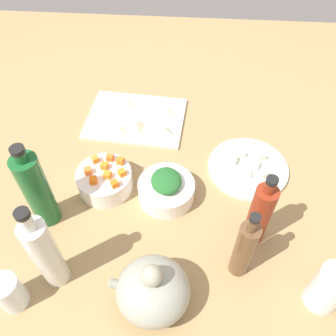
# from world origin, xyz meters

# --- Properties ---
(tabletop) EXTENTS (1.90, 1.90, 0.03)m
(tabletop) POSITION_xyz_m (0.00, 0.00, 0.01)
(tabletop) COLOR #A18253
(tabletop) RESTS_ON ground
(cutting_board) EXTENTS (0.33, 0.26, 0.01)m
(cutting_board) POSITION_xyz_m (0.13, -0.25, 0.03)
(cutting_board) COLOR silver
(cutting_board) RESTS_ON tabletop
(plate_tofu) EXTENTS (0.23, 0.23, 0.01)m
(plate_tofu) POSITION_xyz_m (-0.23, -0.05, 0.04)
(plate_tofu) COLOR white
(plate_tofu) RESTS_ON tabletop
(bowl_greens) EXTENTS (0.15, 0.15, 0.06)m
(bowl_greens) POSITION_xyz_m (0.00, 0.06, 0.06)
(bowl_greens) COLOR white
(bowl_greens) RESTS_ON tabletop
(bowl_carrots) EXTENTS (0.15, 0.15, 0.06)m
(bowl_carrots) POSITION_xyz_m (0.17, 0.04, 0.06)
(bowl_carrots) COLOR white
(bowl_carrots) RESTS_ON tabletop
(teapot) EXTENTS (0.18, 0.16, 0.16)m
(teapot) POSITION_xyz_m (0.01, 0.35, 0.09)
(teapot) COLOR #999B8C
(teapot) RESTS_ON tabletop
(bottle_0) EXTENTS (0.06, 0.06, 0.28)m
(bottle_0) POSITION_xyz_m (0.24, 0.31, 0.15)
(bottle_0) COLOR silver
(bottle_0) RESTS_ON tabletop
(bottle_1) EXTENTS (0.05, 0.05, 0.24)m
(bottle_1) POSITION_xyz_m (-0.23, 0.17, 0.13)
(bottle_1) COLOR maroon
(bottle_1) RESTS_ON tabletop
(bottle_2) EXTENTS (0.06, 0.06, 0.27)m
(bottle_2) POSITION_xyz_m (0.31, 0.15, 0.15)
(bottle_2) COLOR #1B5C2A
(bottle_2) RESTS_ON tabletop
(bottle_3) EXTENTS (0.05, 0.05, 0.23)m
(bottle_3) POSITION_xyz_m (-0.19, 0.26, 0.13)
(bottle_3) COLOR brown
(bottle_3) RESTS_ON tabletop
(drinking_glass_0) EXTENTS (0.06, 0.06, 0.10)m
(drinking_glass_0) POSITION_xyz_m (0.32, 0.37, 0.08)
(drinking_glass_0) COLOR white
(drinking_glass_0) RESTS_ON tabletop
(drinking_glass_1) EXTENTS (0.07, 0.07, 0.13)m
(drinking_glass_1) POSITION_xyz_m (-0.37, 0.32, 0.09)
(drinking_glass_1) COLOR white
(drinking_glass_1) RESTS_ON tabletop
(carrot_cube_0) EXTENTS (0.02, 0.02, 0.02)m
(carrot_cube_0) POSITION_xyz_m (0.13, 0.08, 0.10)
(carrot_cube_0) COLOR orange
(carrot_cube_0) RESTS_ON bowl_carrots
(carrot_cube_1) EXTENTS (0.02, 0.02, 0.02)m
(carrot_cube_1) POSITION_xyz_m (0.13, 0.00, 0.10)
(carrot_cube_1) COLOR orange
(carrot_cube_1) RESTS_ON bowl_carrots
(carrot_cube_2) EXTENTS (0.03, 0.03, 0.02)m
(carrot_cube_2) POSITION_xyz_m (0.12, 0.04, 0.10)
(carrot_cube_2) COLOR orange
(carrot_cube_2) RESTS_ON bowl_carrots
(carrot_cube_3) EXTENTS (0.02, 0.02, 0.02)m
(carrot_cube_3) POSITION_xyz_m (0.21, 0.04, 0.10)
(carrot_cube_3) COLOR orange
(carrot_cube_3) RESTS_ON bowl_carrots
(carrot_cube_4) EXTENTS (0.02, 0.02, 0.02)m
(carrot_cube_4) POSITION_xyz_m (0.16, 0.05, 0.10)
(carrot_cube_4) COLOR orange
(carrot_cube_4) RESTS_ON bowl_carrots
(carrot_cube_5) EXTENTS (0.02, 0.02, 0.02)m
(carrot_cube_5) POSITION_xyz_m (0.17, 0.02, 0.10)
(carrot_cube_5) COLOR orange
(carrot_cube_5) RESTS_ON bowl_carrots
(carrot_cube_6) EXTENTS (0.02, 0.02, 0.02)m
(carrot_cube_6) POSITION_xyz_m (0.19, 0.07, 0.10)
(carrot_cube_6) COLOR orange
(carrot_cube_6) RESTS_ON bowl_carrots
(carrot_cube_7) EXTENTS (0.03, 0.03, 0.02)m
(carrot_cube_7) POSITION_xyz_m (0.20, -0.00, 0.10)
(carrot_cube_7) COLOR orange
(carrot_cube_7) RESTS_ON bowl_carrots
(carrot_cube_8) EXTENTS (0.02, 0.02, 0.02)m
(carrot_cube_8) POSITION_xyz_m (0.16, -0.01, 0.10)
(carrot_cube_8) COLOR orange
(carrot_cube_8) RESTS_ON bowl_carrots
(chopped_greens_mound) EXTENTS (0.10, 0.10, 0.03)m
(chopped_greens_mound) POSITION_xyz_m (0.00, 0.06, 0.10)
(chopped_greens_mound) COLOR #236129
(chopped_greens_mound) RESTS_ON bowl_greens
(tofu_cube_0) EXTENTS (0.03, 0.03, 0.02)m
(tofu_cube_0) POSITION_xyz_m (-0.21, -0.09, 0.05)
(tofu_cube_0) COLOR silver
(tofu_cube_0) RESTS_ON plate_tofu
(tofu_cube_1) EXTENTS (0.02, 0.02, 0.02)m
(tofu_cube_1) POSITION_xyz_m (-0.22, -0.02, 0.05)
(tofu_cube_1) COLOR white
(tofu_cube_1) RESTS_ON plate_tofu
(tofu_cube_2) EXTENTS (0.03, 0.03, 0.02)m
(tofu_cube_2) POSITION_xyz_m (-0.25, -0.05, 0.05)
(tofu_cube_2) COLOR white
(tofu_cube_2) RESTS_ON plate_tofu
(tofu_cube_3) EXTENTS (0.03, 0.03, 0.02)m
(tofu_cube_3) POSITION_xyz_m (-0.19, -0.07, 0.05)
(tofu_cube_3) COLOR silver
(tofu_cube_3) RESTS_ON plate_tofu
(tofu_cube_4) EXTENTS (0.03, 0.03, 0.02)m
(tofu_cube_4) POSITION_xyz_m (-0.27, -0.09, 0.05)
(tofu_cube_4) COLOR white
(tofu_cube_4) RESTS_ON plate_tofu
(tofu_cube_5) EXTENTS (0.03, 0.03, 0.02)m
(tofu_cube_5) POSITION_xyz_m (-0.27, -0.02, 0.05)
(tofu_cube_5) COLOR white
(tofu_cube_5) RESTS_ON plate_tofu
(dumpling_0) EXTENTS (0.06, 0.06, 0.02)m
(dumpling_0) POSITION_xyz_m (0.17, -0.17, 0.05)
(dumpling_0) COLOR beige
(dumpling_0) RESTS_ON cutting_board
(dumpling_1) EXTENTS (0.05, 0.04, 0.02)m
(dumpling_1) POSITION_xyz_m (0.16, -0.30, 0.05)
(dumpling_1) COLOR beige
(dumpling_1) RESTS_ON cutting_board
(dumpling_2) EXTENTS (0.07, 0.07, 0.03)m
(dumpling_2) POSITION_xyz_m (0.03, -0.17, 0.05)
(dumpling_2) COLOR beige
(dumpling_2) RESTS_ON cutting_board
(dumpling_3) EXTENTS (0.06, 0.06, 0.02)m
(dumpling_3) POSITION_xyz_m (0.02, -0.27, 0.05)
(dumpling_3) COLOR beige
(dumpling_3) RESTS_ON cutting_board
(dumpling_4) EXTENTS (0.07, 0.07, 0.03)m
(dumpling_4) POSITION_xyz_m (0.12, -0.20, 0.06)
(dumpling_4) COLOR beige
(dumpling_4) RESTS_ON cutting_board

